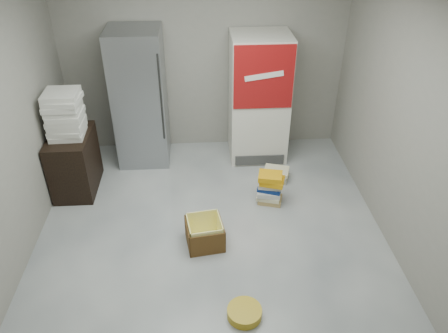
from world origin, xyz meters
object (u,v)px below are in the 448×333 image
cardboard_box (205,234)px  phonebook_stack_main (270,188)px  coke_cooler (259,98)px  wood_shelf (75,162)px  steel_fridge (140,98)px

cardboard_box → phonebook_stack_main: bearing=32.2°
coke_cooler → phonebook_stack_main: bearing=-89.1°
wood_shelf → phonebook_stack_main: size_ratio=1.86×
steel_fridge → cardboard_box: 2.24m
coke_cooler → wood_shelf: (-2.48, -0.72, -0.50)m
wood_shelf → cardboard_box: (1.65, -1.19, -0.27)m
coke_cooler → phonebook_stack_main: 1.37m
coke_cooler → phonebook_stack_main: size_ratio=4.19×
steel_fridge → wood_shelf: (-0.83, -0.73, -0.55)m
steel_fridge → cardboard_box: bearing=-66.8°
phonebook_stack_main → cardboard_box: size_ratio=0.94×
steel_fridge → coke_cooler: 1.65m
wood_shelf → phonebook_stack_main: (2.50, -0.46, -0.19)m
steel_fridge → wood_shelf: bearing=-138.7°
steel_fridge → wood_shelf: size_ratio=2.37×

